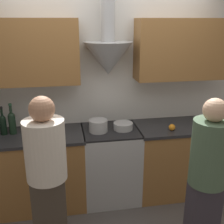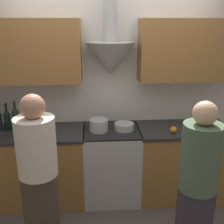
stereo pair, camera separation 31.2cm
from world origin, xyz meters
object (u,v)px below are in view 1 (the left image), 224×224
at_px(orange_fruit, 172,127).
at_px(stock_pot, 98,126).
at_px(stove_range, 111,163).
at_px(mixing_bowl, 123,126).
at_px(person_foreground_left, 47,177).
at_px(person_foreground_right, 207,179).
at_px(wine_bottle_7, 12,122).
at_px(wine_bottle_6, 3,124).

bearing_deg(orange_fruit, stock_pot, 171.94).
relative_size(stove_range, mixing_bowl, 3.98).
xyz_separation_m(person_foreground_left, person_foreground_right, (1.32, -0.26, -0.00)).
bearing_deg(mixing_bowl, stock_pot, -177.01).
bearing_deg(wine_bottle_7, orange_fruit, -7.16).
relative_size(wine_bottle_6, wine_bottle_7, 0.91).
distance_m(stock_pot, orange_fruit, 0.86).
height_order(mixing_bowl, orange_fruit, mixing_bowl).
height_order(stock_pot, person_foreground_right, person_foreground_right).
distance_m(mixing_bowl, orange_fruit, 0.57).
bearing_deg(stove_range, person_foreground_left, -128.29).
bearing_deg(mixing_bowl, orange_fruit, -13.81).
bearing_deg(orange_fruit, person_foreground_left, -152.43).
xyz_separation_m(stove_range, stock_pot, (-0.15, -0.03, 0.52)).
height_order(stock_pot, mixing_bowl, stock_pot).
distance_m(stove_range, stock_pot, 0.54).
relative_size(wine_bottle_6, mixing_bowl, 1.43).
distance_m(mixing_bowl, person_foreground_left, 1.21).
bearing_deg(stove_range, person_foreground_right, -61.35).
distance_m(wine_bottle_6, stock_pot, 1.06).
relative_size(stove_range, wine_bottle_7, 2.55).
relative_size(stove_range, person_foreground_left, 0.57).
bearing_deg(wine_bottle_6, wine_bottle_7, 5.55).
xyz_separation_m(wine_bottle_7, person_foreground_left, (0.41, -0.95, -0.18)).
bearing_deg(person_foreground_right, stove_range, 118.65).
relative_size(stove_range, wine_bottle_6, 2.79).
relative_size(wine_bottle_6, person_foreground_left, 0.21).
relative_size(wine_bottle_7, person_foreground_right, 0.23).
xyz_separation_m(wine_bottle_7, mixing_bowl, (1.25, -0.09, -0.10)).
xyz_separation_m(wine_bottle_6, mixing_bowl, (1.35, -0.08, -0.09)).
distance_m(wine_bottle_7, orange_fruit, 1.82).
relative_size(stove_range, stock_pot, 4.20).
height_order(stove_range, mixing_bowl, mixing_bowl).
bearing_deg(mixing_bowl, wine_bottle_7, 175.84).
distance_m(wine_bottle_7, person_foreground_right, 2.12).
xyz_separation_m(wine_bottle_6, stock_pot, (1.05, -0.10, -0.06)).
bearing_deg(person_foreground_left, wine_bottle_6, 118.28).
xyz_separation_m(stock_pot, person_foreground_left, (-0.55, -0.85, -0.11)).
bearing_deg(stock_pot, person_foreground_left, -122.77).
xyz_separation_m(mixing_bowl, orange_fruit, (0.55, -0.14, -0.00)).
distance_m(stove_range, wine_bottle_6, 1.33).
relative_size(mixing_bowl, orange_fruit, 2.98).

